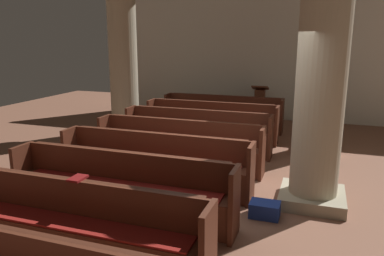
{
  "coord_description": "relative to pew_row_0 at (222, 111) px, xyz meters",
  "views": [
    {
      "loc": [
        1.36,
        -5.48,
        2.4
      ],
      "look_at": [
        -0.89,
        1.1,
        0.75
      ],
      "focal_mm": 35.13,
      "sensor_mm": 36.0,
      "label": 1
    }
  ],
  "objects": [
    {
      "name": "ground_plane",
      "position": [
        1.09,
        -4.21,
        -0.49
      ],
      "size": [
        19.2,
        19.2,
        0.0
      ],
      "primitive_type": "plane",
      "color": "brown"
    },
    {
      "name": "back_wall",
      "position": [
        1.09,
        1.87,
        1.76
      ],
      "size": [
        10.0,
        0.16,
        4.5
      ],
      "primitive_type": "cube",
      "color": "silver",
      "rests_on": "ground"
    },
    {
      "name": "pew_row_0",
      "position": [
        0.0,
        0.0,
        0.0
      ],
      "size": [
        3.22,
        0.47,
        0.91
      ],
      "color": "#562819",
      "rests_on": "ground"
    },
    {
      "name": "pew_row_1",
      "position": [
        0.0,
        -1.11,
        0.0
      ],
      "size": [
        3.22,
        0.46,
        0.91
      ],
      "color": "#562819",
      "rests_on": "ground"
    },
    {
      "name": "pew_row_2",
      "position": [
        0.0,
        -2.22,
        0.0
      ],
      "size": [
        3.22,
        0.46,
        0.91
      ],
      "color": "#562819",
      "rests_on": "ground"
    },
    {
      "name": "pew_row_3",
      "position": [
        0.0,
        -3.32,
        0.0
      ],
      "size": [
        3.22,
        0.47,
        0.91
      ],
      "color": "#562819",
      "rests_on": "ground"
    },
    {
      "name": "pew_row_4",
      "position": [
        0.0,
        -4.43,
        0.0
      ],
      "size": [
        3.22,
        0.46,
        0.91
      ],
      "color": "#562819",
      "rests_on": "ground"
    },
    {
      "name": "pew_row_5",
      "position": [
        0.0,
        -5.54,
        0.0
      ],
      "size": [
        3.22,
        0.47,
        0.91
      ],
      "color": "#562819",
      "rests_on": "ground"
    },
    {
      "name": "pew_row_6",
      "position": [
        0.0,
        -6.65,
        0.0
      ],
      "size": [
        3.22,
        0.46,
        0.91
      ],
      "color": "#562819",
      "rests_on": "ground"
    },
    {
      "name": "pillar_aisle_side",
      "position": [
        2.46,
        -1.28,
        1.46
      ],
      "size": [
        1.05,
        1.05,
        3.77
      ],
      "color": "tan",
      "rests_on": "ground"
    },
    {
      "name": "pillar_far_side",
      "position": [
        -2.41,
        -0.98,
        1.46
      ],
      "size": [
        1.05,
        1.05,
        3.77
      ],
      "color": "tan",
      "rests_on": "ground"
    },
    {
      "name": "pillar_aisle_rear",
      "position": [
        2.46,
        -4.16,
        1.46
      ],
      "size": [
        1.01,
        1.01,
        3.77
      ],
      "color": "tan",
      "rests_on": "ground"
    },
    {
      "name": "lectern",
      "position": [
        0.79,
        1.34,
        -0.04
      ],
      "size": [
        0.48,
        0.45,
        1.08
      ],
      "color": "#562B1A",
      "rests_on": "ground"
    },
    {
      "name": "hymn_book",
      "position": [
        0.02,
        -6.45,
        0.43
      ],
      "size": [
        0.15,
        0.21,
        0.03
      ],
      "primitive_type": "cube",
      "color": "maroon",
      "rests_on": "pew_row_6"
    },
    {
      "name": "kneeler_box_blue",
      "position": [
        1.86,
        -4.84,
        -0.39
      ],
      "size": [
        0.41,
        0.29,
        0.21
      ],
      "primitive_type": "cube",
      "color": "navy",
      "rests_on": "ground"
    }
  ]
}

